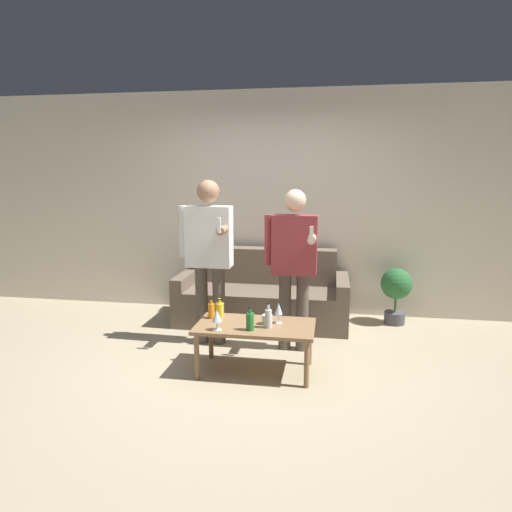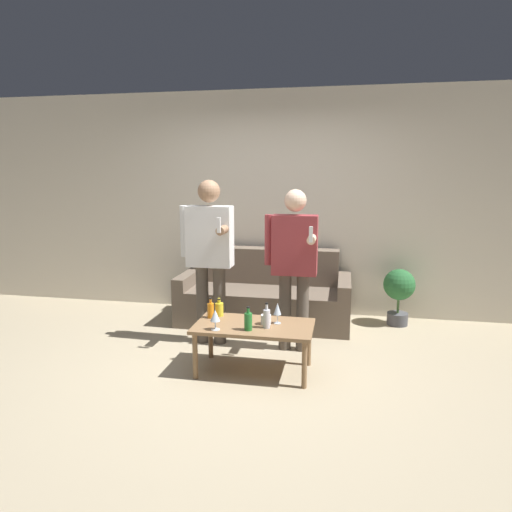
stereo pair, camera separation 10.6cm
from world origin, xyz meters
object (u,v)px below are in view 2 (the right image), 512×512
Objects in this scene: coffee_table at (254,330)px; person_standing_left at (209,250)px; couch at (265,297)px; bottle_orange at (248,321)px; person_standing_right at (294,258)px.

coffee_table is 0.62× the size of person_standing_left.
couch is 9.61× the size of bottle_orange.
person_standing_right reaches higher than coffee_table.
person_standing_left is at bearing -118.77° from couch.
person_standing_right reaches higher than bottle_orange.
couch is at bearing 95.84° from coffee_table.
couch is 1.91× the size of coffee_table.
couch is at bearing 117.21° from person_standing_right.
person_standing_right is at bearing 64.44° from coffee_table.
bottle_orange is (0.12, -1.54, 0.22)m from couch.
person_standing_left is at bearing 126.16° from bottle_orange.
couch is at bearing 94.57° from bottle_orange.
coffee_table is at bearing -115.56° from person_standing_right.
coffee_table is 0.20m from bottle_orange.
person_standing_left is (-0.43, -0.78, 0.67)m from couch.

